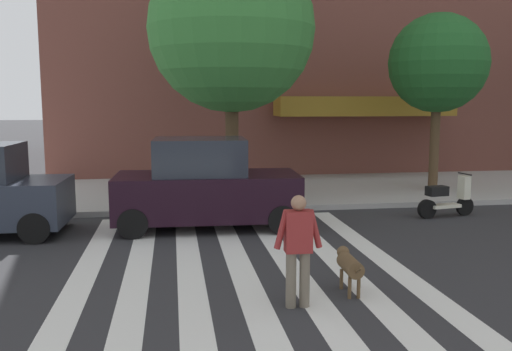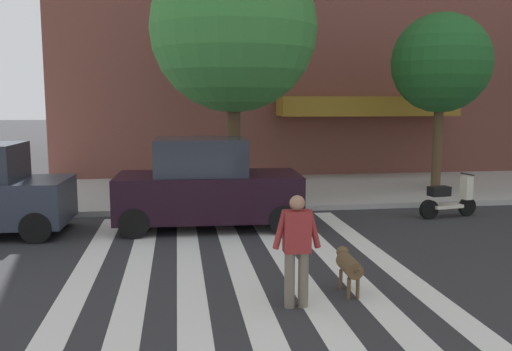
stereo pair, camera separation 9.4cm
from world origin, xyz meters
The scene contains 9 objects.
ground_plane centered at (0.00, 6.71, 0.00)m, with size 160.00×160.00×0.00m, color #2B2B2D.
sidewalk_far centered at (0.00, 16.41, 0.07)m, with size 80.00×6.00×0.15m, color #A4A29E.
crosswalk_stripes centered at (-0.56, 6.71, 0.00)m, with size 5.85×12.81×0.01m.
parked_car_behind_first centered at (-0.97, 11.88, 0.98)m, with size 4.29×2.09×2.10m.
parked_scooter centered at (5.18, 12.12, 0.48)m, with size 1.63×0.58×1.11m.
street_tree_nearest centered at (-0.03, 14.79, 4.92)m, with size 4.65×4.65×7.11m.
street_tree_middle centered at (6.43, 15.36, 4.08)m, with size 3.04×3.04×5.47m.
pedestrian_dog_walker centered at (0.02, 6.69, 0.93)m, with size 0.70×0.25×1.64m.
dog_on_leash centered at (0.95, 7.16, 0.44)m, with size 0.27×1.02×0.65m.
Camera 2 is at (-1.63, -0.72, 2.97)m, focal length 38.34 mm.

